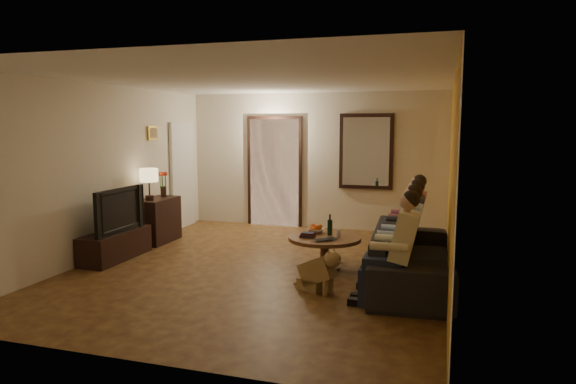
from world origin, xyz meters
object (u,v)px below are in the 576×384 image
(tv, at_px, (114,210))
(sofa, at_px, (412,256))
(person_a, at_px, (398,254))
(person_c, at_px, (406,232))
(person_d, at_px, (410,224))
(bowl, at_px, (316,230))
(coffee_table, at_px, (325,252))
(person_b, at_px, (403,242))
(wine_bottle, at_px, (330,224))
(dog, at_px, (317,269))
(laptop, at_px, (327,240))
(dresser, at_px, (158,220))
(table_lamp, at_px, (149,184))
(tv_stand, at_px, (115,245))

(tv, relative_size, sofa, 0.47)
(person_a, xyz_separation_m, person_c, (0.00, 1.20, 0.00))
(person_d, bearing_deg, bowl, -166.72)
(coffee_table, bearing_deg, person_b, -31.20)
(person_b, height_order, wine_bottle, person_b)
(dog, bearing_deg, laptop, 116.08)
(person_b, relative_size, person_c, 1.00)
(sofa, distance_m, laptop, 1.12)
(person_c, relative_size, laptop, 3.65)
(dresser, distance_m, person_a, 4.68)
(sofa, height_order, dog, sofa)
(table_lamp, xyz_separation_m, person_a, (4.21, -1.80, -0.42))
(dresser, bearing_deg, dog, -28.64)
(person_c, distance_m, dog, 1.39)
(tv, bearing_deg, person_b, -93.14)
(dresser, xyz_separation_m, laptop, (3.20, -1.03, 0.09))
(person_c, height_order, coffee_table, person_c)
(sofa, height_order, person_c, person_c)
(dresser, xyz_separation_m, person_a, (4.21, -2.02, 0.22))
(person_a, bearing_deg, bowl, 130.88)
(tv, xyz_separation_m, person_c, (4.21, 0.37, -0.15))
(tv, distance_m, sofa, 4.33)
(person_c, relative_size, wine_bottle, 3.87)
(dog, xyz_separation_m, coffee_table, (-0.15, 1.03, -0.06))
(tv, distance_m, person_c, 4.23)
(dresser, height_order, dog, dresser)
(person_a, distance_m, dog, 1.05)
(tv_stand, bearing_deg, table_lamp, 90.00)
(person_d, bearing_deg, person_c, -90.00)
(tv_stand, xyz_separation_m, bowl, (2.92, 0.66, 0.27))
(coffee_table, relative_size, bowl, 3.91)
(person_c, distance_m, person_d, 0.60)
(tv_stand, distance_m, coffee_table, 3.13)
(sofa, bearing_deg, person_b, 158.61)
(person_c, xyz_separation_m, bowl, (-1.29, 0.29, -0.12))
(person_c, bearing_deg, tv_stand, -175.00)
(sofa, bearing_deg, dog, 118.45)
(tv, bearing_deg, coffee_table, -81.85)
(tv_stand, relative_size, tv, 1.10)
(person_a, relative_size, laptop, 3.65)
(person_a, bearing_deg, tv_stand, 168.83)
(tv_stand, bearing_deg, dresser, 90.00)
(table_lamp, distance_m, sofa, 4.45)
(tv, xyz_separation_m, bowl, (2.92, 0.66, -0.26))
(person_b, distance_m, laptop, 1.10)
(person_b, distance_m, person_d, 1.20)
(table_lamp, height_order, tv, table_lamp)
(sofa, bearing_deg, dresser, 72.47)
(person_b, xyz_separation_m, coffee_table, (-1.11, 0.67, -0.38))
(table_lamp, height_order, sofa, table_lamp)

